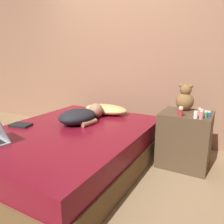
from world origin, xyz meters
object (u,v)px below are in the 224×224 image
object	(u,v)px
bottle_orange	(199,112)
bottle_pink	(201,114)
bottle_white	(196,115)
bottle_green	(206,114)
book	(21,125)
bottle_blue	(209,114)
bottle_red	(181,112)
pillow	(106,109)
person_lying	(81,115)
teddy_bear	(185,99)

from	to	relation	value
bottle_orange	bottle_pink	size ratio (longest dim) A/B	0.77
bottle_orange	bottle_white	bearing A→B (deg)	-95.30
bottle_green	book	distance (m)	1.97
bottle_blue	bottle_white	bearing A→B (deg)	-126.96
bottle_pink	book	bearing A→B (deg)	-160.62
bottle_blue	bottle_red	bearing A→B (deg)	-154.13
pillow	person_lying	distance (m)	0.49
teddy_bear	book	bearing A→B (deg)	-148.85
bottle_blue	book	bearing A→B (deg)	-157.18
pillow	bottle_blue	bearing A→B (deg)	-7.16
pillow	bottle_pink	world-z (taller)	bottle_pink
teddy_bear	bottle_orange	bearing A→B (deg)	-42.39
bottle_green	pillow	bearing A→B (deg)	170.10
teddy_bear	bottle_orange	world-z (taller)	teddy_bear
bottle_blue	bottle_green	bearing A→B (deg)	-109.16
bottle_red	teddy_bear	bearing A→B (deg)	94.01
bottle_green	bottle_red	world-z (taller)	bottle_red
pillow	teddy_bear	distance (m)	1.05
bottle_orange	bottle_red	xyz separation A→B (m)	(-0.16, -0.13, 0.01)
bottle_pink	bottle_red	distance (m)	0.20
pillow	bottle_white	xyz separation A→B (m)	(1.20, -0.30, 0.14)
pillow	bottle_white	bearing A→B (deg)	-14.10
bottle_pink	teddy_bear	bearing A→B (deg)	124.27
book	bottle_orange	bearing A→B (deg)	24.12
bottle_white	bottle_green	distance (m)	0.11
bottle_orange	book	size ratio (longest dim) A/B	0.31
person_lying	bottle_green	size ratio (longest dim) A/B	9.39
bottle_red	book	size ratio (longest dim) A/B	0.38
bottle_pink	pillow	bearing A→B (deg)	166.08
person_lying	bottle_orange	distance (m)	1.31
person_lying	bottle_green	bearing A→B (deg)	20.24
person_lying	bottle_green	distance (m)	1.36
bottle_green	bottle_orange	bearing A→B (deg)	134.62
person_lying	teddy_bear	bearing A→B (deg)	33.95
pillow	bottle_blue	size ratio (longest dim) A/B	10.84
person_lying	bottle_blue	bearing A→B (deg)	22.49
pillow	bottle_blue	xyz separation A→B (m)	(1.30, -0.16, 0.13)
pillow	teddy_bear	world-z (taller)	teddy_bear
person_lying	pillow	bearing A→B (deg)	93.53
bottle_white	bottle_blue	bearing A→B (deg)	53.04
pillow	person_lying	xyz separation A→B (m)	(-0.05, -0.49, 0.02)
teddy_bear	bottle_pink	bearing A→B (deg)	-55.73
bottle_orange	book	bearing A→B (deg)	-155.88
bottle_white	bottle_red	size ratio (longest dim) A/B	0.77
bottle_orange	bottle_pink	distance (m)	0.16
bottle_orange	bottle_blue	xyz separation A→B (m)	(0.09, -0.01, -0.01)
bottle_orange	teddy_bear	bearing A→B (deg)	137.61
book	teddy_bear	bearing A→B (deg)	31.15
bottle_pink	bottle_green	distance (m)	0.09
pillow	bottle_green	bearing A→B (deg)	-9.90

